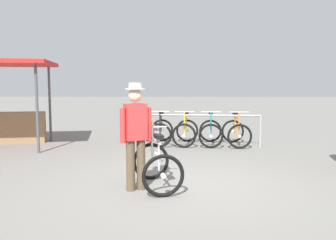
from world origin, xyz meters
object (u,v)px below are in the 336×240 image
object	(u,v)px
racked_bike_black	(161,131)
person_with_featured_bike	(136,132)
racked_bike_yellow	(186,132)
featured_bicycle	(155,157)
racked_bike_teal	(211,132)
racked_bike_orange	(236,132)

from	to	relation	value
racked_bike_black	person_with_featured_bike	world-z (taller)	person_with_featured_bike
racked_bike_black	person_with_featured_bike	xyz separation A→B (m)	(-0.24, -4.32, 0.58)
racked_bike_yellow	featured_bicycle	size ratio (longest dim) A/B	0.92
racked_bike_teal	racked_bike_yellow	bearing A→B (deg)	175.35
featured_bicycle	person_with_featured_bike	world-z (taller)	person_with_featured_bike
racked_bike_black	racked_bike_orange	xyz separation A→B (m)	(2.09, -0.17, 0.00)
racked_bike_black	racked_bike_orange	distance (m)	2.10
racked_bike_orange	person_with_featured_bike	xyz separation A→B (m)	(-2.34, -4.15, 0.58)
racked_bike_black	featured_bicycle	size ratio (longest dim) A/B	0.89
racked_bike_teal	person_with_featured_bike	xyz separation A→B (m)	(-1.64, -4.20, 0.58)
racked_bike_teal	featured_bicycle	bearing A→B (deg)	-108.80
racked_bike_teal	person_with_featured_bike	bearing A→B (deg)	-111.31
racked_bike_orange	person_with_featured_bike	world-z (taller)	person_with_featured_bike
racked_bike_yellow	person_with_featured_bike	bearing A→B (deg)	-102.47
racked_bike_yellow	racked_bike_teal	size ratio (longest dim) A/B	1.00
racked_bike_orange	person_with_featured_bike	distance (m)	4.80
racked_bike_yellow	featured_bicycle	bearing A→B (deg)	-99.17
racked_bike_orange	featured_bicycle	bearing A→B (deg)	-117.69
racked_bike_black	person_with_featured_bike	distance (m)	4.36
racked_bike_teal	person_with_featured_bike	size ratio (longest dim) A/B	0.67
featured_bicycle	racked_bike_teal	bearing A→B (deg)	71.20
racked_bike_teal	person_with_featured_bike	distance (m)	4.55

